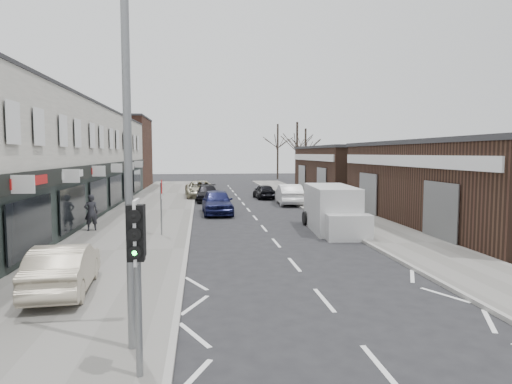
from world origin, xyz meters
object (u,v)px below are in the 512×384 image
object	(u,v)px
parked_car_left_c	(200,189)
parked_car_right_b	(264,191)
street_lamp	(137,121)
traffic_light	(137,247)
parked_car_left_b	(207,193)
warning_sign	(162,191)
pedestrian	(91,212)
parked_car_right_a	(289,194)
parked_car_left_a	(217,202)
white_van	(332,210)
sedan_on_pavement	(64,268)

from	to	relation	value
parked_car_left_c	parked_car_right_b	size ratio (longest dim) A/B	1.46
street_lamp	traffic_light	bearing A→B (deg)	-84.12
parked_car_left_c	parked_car_left_b	bearing A→B (deg)	-82.18
parked_car_left_b	parked_car_right_b	bearing A→B (deg)	18.81
parked_car_left_b	street_lamp	bearing A→B (deg)	-94.24
street_lamp	parked_car_left_c	world-z (taller)	street_lamp
traffic_light	warning_sign	xyz separation A→B (m)	(-0.76, 14.02, -0.21)
pedestrian	parked_car_right_a	size ratio (longest dim) A/B	0.38
parked_car_left_a	parked_car_right_a	size ratio (longest dim) A/B	0.98
white_van	parked_car_right_a	world-z (taller)	white_van
white_van	parked_car_right_a	bearing A→B (deg)	93.92
traffic_light	street_lamp	xyz separation A→B (m)	(-0.13, 1.22, 2.20)
parked_car_left_b	parked_car_right_a	world-z (taller)	parked_car_right_a
pedestrian	traffic_light	bearing A→B (deg)	90.31
street_lamp	warning_sign	xyz separation A→B (m)	(-0.63, 12.80, -2.42)
warning_sign	white_van	distance (m)	8.67
pedestrian	white_van	bearing A→B (deg)	160.56
sedan_on_pavement	warning_sign	bearing A→B (deg)	-107.64
white_van	parked_car_right_a	size ratio (longest dim) A/B	1.26
white_van	parked_car_right_b	bearing A→B (deg)	98.43
parked_car_left_b	traffic_light	bearing A→B (deg)	-93.87
parked_car_left_c	parked_car_right_b	bearing A→B (deg)	-15.96
white_van	pedestrian	world-z (taller)	white_van
sedan_on_pavement	parked_car_left_c	world-z (taller)	parked_car_left_c
pedestrian	parked_car_left_c	world-z (taller)	pedestrian
parked_car_left_a	parked_car_left_b	bearing A→B (deg)	92.03
parked_car_left_b	parked_car_right_b	xyz separation A→B (m)	(4.99, 1.78, -0.03)
warning_sign	parked_car_right_a	bearing A→B (deg)	56.53
warning_sign	sedan_on_pavement	bearing A→B (deg)	-102.89
warning_sign	pedestrian	xyz separation A→B (m)	(-3.66, 1.72, -1.17)
warning_sign	pedestrian	world-z (taller)	warning_sign
white_van	parked_car_left_c	xyz separation A→B (m)	(-6.80, 18.23, -0.33)
white_van	parked_car_left_b	size ratio (longest dim) A/B	1.32
pedestrian	parked_car_left_b	xyz separation A→B (m)	(6.02, 14.35, -0.36)
parked_car_left_a	parked_car_left_b	world-z (taller)	parked_car_left_a
traffic_light	parked_car_left_b	world-z (taller)	traffic_light
parked_car_left_b	parked_car_left_a	bearing A→B (deg)	-87.07
pedestrian	parked_car_left_c	xyz separation A→B (m)	(5.42, 17.36, -0.27)
sedan_on_pavement	parked_car_right_a	xyz separation A→B (m)	(10.66, 21.84, 0.00)
traffic_light	parked_car_right_a	distance (m)	28.29
warning_sign	parked_car_left_a	world-z (taller)	warning_sign
white_van	parked_car_left_c	bearing A→B (deg)	114.85
pedestrian	parked_car_left_b	world-z (taller)	pedestrian
white_van	traffic_light	bearing A→B (deg)	-113.30
street_lamp	parked_car_left_b	bearing A→B (deg)	86.57
parked_car_right_b	street_lamp	bearing A→B (deg)	73.55
white_van	street_lamp	bearing A→B (deg)	-115.76
street_lamp	parked_car_left_c	distance (m)	32.13
parked_car_left_c	parked_car_right_a	distance (m)	9.13
parked_car_left_a	parked_car_right_b	distance (m)	10.78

